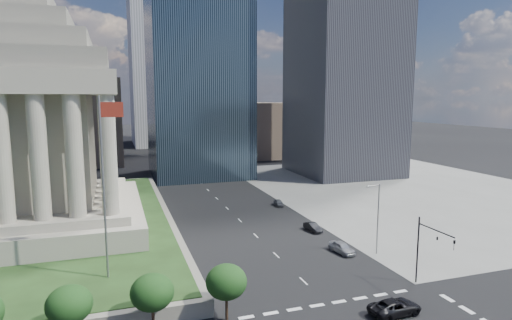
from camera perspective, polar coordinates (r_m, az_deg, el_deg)
name	(u,v)px	position (r m, az deg, el deg)	size (l,w,h in m)	color
ground	(189,172)	(127.60, -8.87, -1.63)	(500.00, 500.00, 0.00)	black
sidewalk_ne	(408,189)	(109.43, 19.60, -3.64)	(68.00, 90.00, 0.03)	slate
war_memorial	(18,100)	(73.27, -29.17, 7.04)	(34.00, 34.00, 39.00)	gray
flagpole	(105,178)	(48.80, -19.53, -2.25)	(2.52, 0.24, 20.00)	slate
midrise_glass	(197,68)	(121.49, -7.83, 12.10)	(26.00, 26.00, 60.00)	black
building_filler_ne	(259,129)	(163.22, 0.42, 4.13)	(20.00, 30.00, 20.00)	brown
building_filler_nw	(84,121)	(154.52, -21.97, 4.80)	(24.00, 30.00, 28.00)	brown
traffic_signal_ne	(429,245)	(52.84, 22.06, -10.40)	(0.30, 5.74, 8.00)	black
street_lamp_north	(377,215)	(61.77, 15.84, -7.04)	(2.13, 0.22, 10.00)	slate
pickup_truck	(395,307)	(47.57, 18.05, -18.14)	(2.56, 5.55, 1.54)	black
parked_sedan_near	(342,247)	(62.61, 11.38, -11.36)	(4.57, 1.84, 1.56)	#95979D
parked_sedan_mid	(313,227)	(71.58, 7.58, -8.85)	(4.04, 1.41, 1.33)	black
parked_sedan_far	(279,203)	(87.17, 3.05, -5.71)	(1.48, 3.67, 1.25)	#53555B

